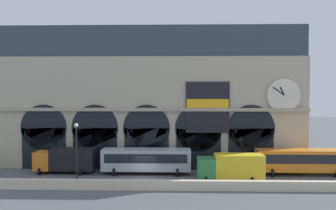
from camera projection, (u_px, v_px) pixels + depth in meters
ground_plane at (143, 179)px, 40.37m from camera, size 200.00×200.00×0.00m
quay_parapet_wall at (139, 185)px, 35.91m from camera, size 90.00×0.70×1.03m
station_building at (148, 99)px, 47.30m from camera, size 42.37×5.02×19.09m
box_truck_midwest at (66, 160)px, 43.25m from camera, size 7.50×2.91×3.12m
bus_center at (146, 160)px, 42.79m from camera, size 11.00×3.25×3.10m
box_truck_mideast at (231, 167)px, 39.20m from camera, size 7.50×2.91×3.12m
bus_east at (301, 160)px, 42.39m from camera, size 11.00×3.25×3.10m
street_lamp_quayside at (76, 146)px, 36.73m from camera, size 0.44×0.44×6.90m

